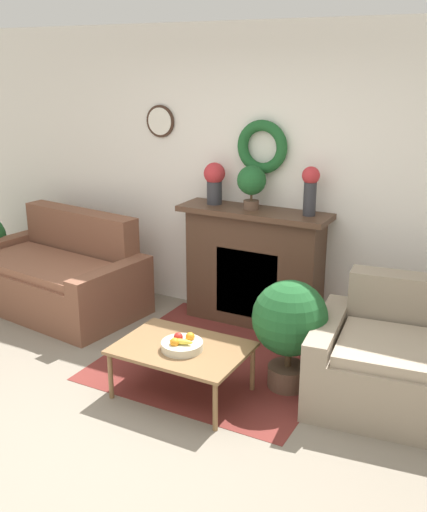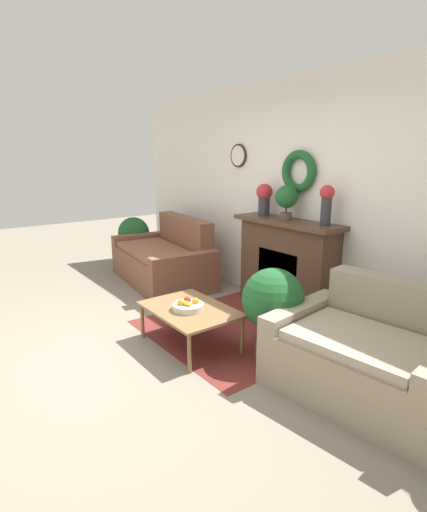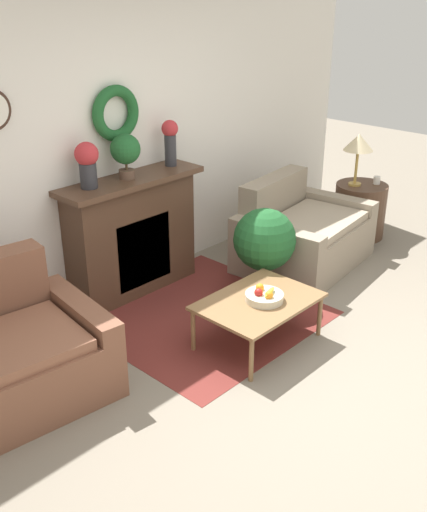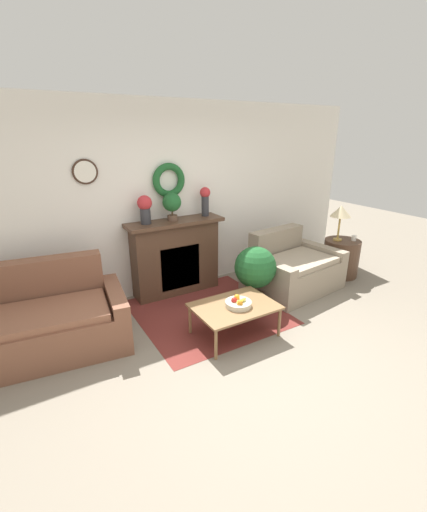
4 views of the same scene
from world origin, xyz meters
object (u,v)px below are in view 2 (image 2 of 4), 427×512
at_px(couch_left, 165,260).
at_px(loveseat_right, 366,356).
at_px(potted_plant_floor_by_loveseat, 273,303).
at_px(coffee_table, 190,311).
at_px(potted_plant_floor_by_couch, 134,235).
at_px(vase_on_mantel_right, 327,202).
at_px(fruit_bowl, 188,306).
at_px(fireplace, 286,266).
at_px(potted_plant_on_mantel, 287,198).
at_px(vase_on_mantel_left, 264,197).

distance_m(couch_left, loveseat_right, 3.45).
bearing_deg(potted_plant_floor_by_loveseat, loveseat_right, 12.25).
bearing_deg(coffee_table, potted_plant_floor_by_couch, 163.52).
xyz_separation_m(loveseat_right, potted_plant_floor_by_loveseat, (-0.84, -0.18, 0.22)).
bearing_deg(couch_left, vase_on_mantel_right, 20.70).
relative_size(fruit_bowl, vase_on_mantel_right, 0.72).
height_order(fruit_bowl, vase_on_mantel_right, vase_on_mantel_right).
height_order(couch_left, loveseat_right, couch_left).
relative_size(fireplace, loveseat_right, 0.97).
bearing_deg(vase_on_mantel_right, couch_left, -166.36).
bearing_deg(fireplace, fruit_bowl, -85.95).
distance_m(potted_plant_on_mantel, potted_plant_floor_by_loveseat, 1.46).
bearing_deg(potted_plant_floor_by_couch, fireplace, 9.93).
bearing_deg(potted_plant_floor_by_couch, vase_on_mantel_right, 8.60).
xyz_separation_m(loveseat_right, potted_plant_on_mantel, (-1.60, 0.76, 1.04)).
height_order(couch_left, potted_plant_floor_by_couch, couch_left).
xyz_separation_m(fruit_bowl, potted_plant_on_mantel, (-0.14, 1.45, 0.92)).
bearing_deg(couch_left, potted_plant_floor_by_loveseat, -1.35).
bearing_deg(fruit_bowl, loveseat_right, 25.17).
height_order(fireplace, fruit_bowl, fireplace).
relative_size(loveseat_right, coffee_table, 1.53).
xyz_separation_m(vase_on_mantel_right, potted_plant_floor_by_loveseat, (0.22, -0.96, -0.82)).
bearing_deg(fireplace, vase_on_mantel_left, 179.25).
xyz_separation_m(fireplace, coffee_table, (0.08, -1.42, -0.20)).
distance_m(couch_left, vase_on_mantel_left, 1.86).
xyz_separation_m(couch_left, fruit_bowl, (1.97, -0.89, 0.10)).
xyz_separation_m(loveseat_right, fruit_bowl, (-1.47, -0.69, 0.12)).
xyz_separation_m(coffee_table, potted_plant_on_mantel, (-0.11, 1.41, 0.99)).
xyz_separation_m(loveseat_right, vase_on_mantel_left, (-1.99, 0.78, 1.02)).
distance_m(fireplace, vase_on_mantel_left, 0.87).
bearing_deg(vase_on_mantel_left, couch_left, -158.39).
xyz_separation_m(fireplace, potted_plant_floor_by_loveseat, (0.73, -0.96, -0.03)).
xyz_separation_m(fireplace, vase_on_mantel_right, (0.51, 0.01, 0.79)).
height_order(fireplace, couch_left, fireplace).
bearing_deg(vase_on_mantel_right, loveseat_right, -36.12).
xyz_separation_m(vase_on_mantel_left, potted_plant_on_mantel, (0.38, -0.02, 0.02)).
xyz_separation_m(couch_left, vase_on_mantel_left, (1.46, 0.58, 1.00)).
bearing_deg(loveseat_right, potted_plant_floor_by_loveseat, -174.43).
xyz_separation_m(coffee_table, potted_plant_floor_by_couch, (-3.05, 0.90, 0.16)).
relative_size(fireplace, coffee_table, 1.48).
xyz_separation_m(coffee_table, vase_on_mantel_left, (-0.50, 1.43, 0.97)).
xyz_separation_m(couch_left, potted_plant_floor_by_loveseat, (2.60, -0.38, 0.21)).
height_order(loveseat_right, vase_on_mantel_right, vase_on_mantel_right).
height_order(coffee_table, vase_on_mantel_left, vase_on_mantel_left).
distance_m(fireplace, coffee_table, 1.44).
bearing_deg(fireplace, potted_plant_on_mantel, -155.54).
bearing_deg(potted_plant_floor_by_loveseat, fireplace, 127.28).
distance_m(potted_plant_floor_by_couch, potted_plant_floor_by_loveseat, 3.73).
relative_size(couch_left, fruit_bowl, 6.16).
bearing_deg(fruit_bowl, coffee_table, 121.39).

